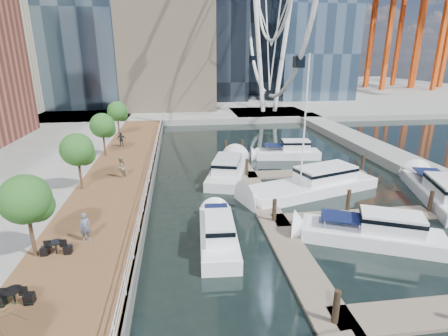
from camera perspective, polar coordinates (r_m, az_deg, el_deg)
The scene contains 16 objects.
ground at distance 18.14m, azimuth 5.46°, elevation -20.84°, with size 520.00×520.00×0.00m, color black.
boardwalk at distance 31.21m, azimuth -17.33°, elevation -3.25°, with size 6.00×60.00×1.00m, color brown.
seawall at distance 30.82m, azimuth -11.83°, elevation -3.06°, with size 0.25×60.00×1.00m, color #595954.
land_far at distance 116.29m, azimuth -5.97°, elevation 12.48°, with size 200.00×114.00×1.00m, color gray.
breakwater at distance 42.49m, azimuth 26.28°, elevation 1.26°, with size 4.00×60.00×1.00m, color gray.
pier at distance 68.87m, azimuth 7.30°, elevation 8.73°, with size 14.00×12.00×1.00m, color gray.
railing at distance 30.48m, azimuth -12.14°, elevation -1.27°, with size 0.10×60.00×1.05m, color white, non-canonical shape.
floating_docks at distance 28.46m, azimuth 16.81°, elevation -5.28°, with size 16.00×34.00×2.60m.
port_cranes at distance 130.77m, azimuth 27.15°, elevation 19.89°, with size 40.00×52.00×38.00m.
street_trees at distance 29.70m, azimuth -22.87°, elevation 2.77°, with size 2.60×42.60×4.60m.
cafe_tables at distance 16.89m, azimuth -32.45°, elevation -21.46°, with size 2.50×13.70×0.74m.
yacht_foreground at distance 24.51m, azimuth 22.78°, elevation -11.15°, with size 2.52×9.40×2.15m, color white, non-canonical shape.
pedestrian_near at distance 21.95m, azimuth -21.70°, elevation -8.97°, with size 0.64×0.42×1.76m, color #50596A.
pedestrian_mid at distance 32.00m, azimuth -16.49°, elevation 0.09°, with size 0.91×0.71×1.87m, color #7D7056.
pedestrian_far at distance 43.16m, azimuth -16.41°, elevation 4.52°, with size 1.02×0.42×1.74m, color #2D3238.
moored_yachts at distance 30.23m, azimuth 14.68°, elevation -4.72°, with size 23.27×36.80×11.50m.
Camera 1 is at (-3.45, -13.74, 11.33)m, focal length 28.00 mm.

